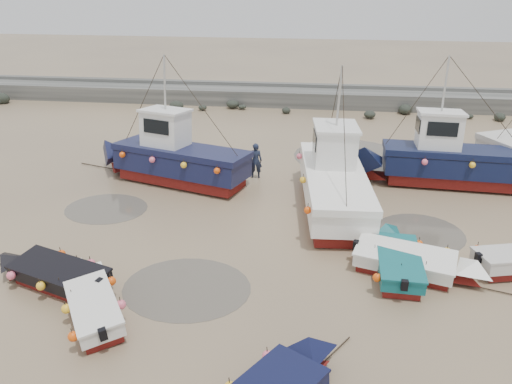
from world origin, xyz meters
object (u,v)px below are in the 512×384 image
Objects in this scene: dinghy_2 at (398,257)px; cabin_boat_1 at (332,177)px; dinghy_0 at (91,296)px; dinghy_5 at (415,261)px; dinghy_4 at (53,271)px; cabin_boat_2 at (442,158)px; person at (256,177)px; cabin_boat_0 at (170,156)px.

dinghy_2 is 5.78m from cabin_boat_1.
dinghy_5 is at bearing -15.86° from dinghy_0.
dinghy_0 is 0.91× the size of dinghy_4.
cabin_boat_2 is (2.57, 8.49, 0.79)m from dinghy_5.
cabin_boat_2 is 5.39× the size of person.
person is at bearing 37.98° from dinghy_0.
person is (-6.12, 7.91, -0.56)m from dinghy_2.
dinghy_2 is at bearing 123.94° from person.
cabin_boat_1 is at bearing 122.39° from cabin_boat_2.
cabin_boat_1 reaches higher than dinghy_2.
dinghy_2 is 0.51× the size of cabin_boat_1.
cabin_boat_0 and cabin_boat_2 have the same top height.
person is at bearing -60.36° from cabin_boat_0.
cabin_boat_1 reaches higher than dinghy_4.
cabin_boat_1 is at bearing -32.65° from dinghy_4.
dinghy_0 is 0.51× the size of cabin_boat_2.
person is (4.19, 0.98, -1.35)m from cabin_boat_0.
cabin_boat_2 reaches higher than person.
cabin_boat_1 is 5.79× the size of person.
person is (-6.70, 8.12, -0.55)m from dinghy_5.
cabin_boat_2 is at bearing -35.82° from dinghy_4.
dinghy_0 is 11.71m from cabin_boat_1.
dinghy_2 is 0.62m from dinghy_5.
dinghy_0 reaches higher than person.
dinghy_4 is at bearing -173.05° from cabin_boat_0.
dinghy_2 is 0.97× the size of dinghy_5.
dinghy_2 is 12.45m from cabin_boat_0.
cabin_boat_1 is at bearing 141.40° from person.
dinghy_5 is (0.58, -0.20, -0.01)m from dinghy_2.
dinghy_4 and dinghy_5 have the same top height.
person is (-3.82, 2.66, -1.32)m from cabin_boat_1.
dinghy_5 is 10.54m from person.
dinghy_5 is 0.52× the size of cabin_boat_1.
cabin_boat_2 is at bearing 178.50° from person.
dinghy_0 is 10.57m from dinghy_2.
person is at bearing -10.36° from dinghy_4.
dinghy_4 is at bearing 56.97° from person.
cabin_boat_2 is 9.38m from person.
dinghy_4 is 0.58× the size of cabin_boat_0.
cabin_boat_0 is (1.56, 9.28, 0.80)m from dinghy_4.
dinghy_2 is at bearing 162.48° from cabin_boat_2.
dinghy_4 is at bearing 113.94° from dinghy_0.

